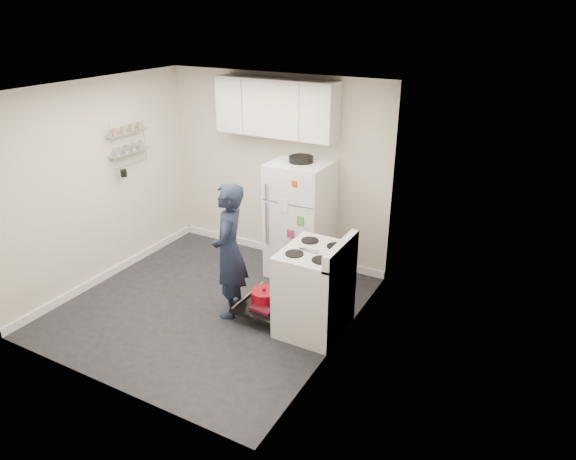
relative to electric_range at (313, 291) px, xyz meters
The scene contains 7 objects.
room 1.49m from the electric_range, behind, with size 3.21×3.21×2.51m.
electric_range is the anchor object (origin of this frame).
open_oven_door 0.66m from the electric_range, behind, with size 0.55×0.71×0.23m.
refrigerator 1.35m from the electric_range, 123.36° to the left, with size 0.72×0.74×1.58m.
upper_cabinets 2.38m from the electric_range, 132.27° to the left, with size 1.60×0.33×0.70m, color silver.
wall_shelf_rack 3.05m from the electric_range, behind, with size 0.14×0.60×0.61m.
person 1.02m from the electric_range, behind, with size 0.57×0.37×1.56m, color #171E34.
Camera 1 is at (3.28, -4.15, 3.26)m, focal length 32.00 mm.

